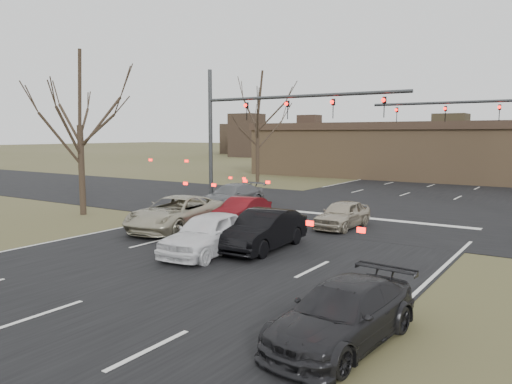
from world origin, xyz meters
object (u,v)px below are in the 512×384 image
Objects in this scene: mast_arm_near at (256,119)px; mast_arm_far at (505,121)px; building at (475,151)px; car_silver_suv at (176,213)px; car_red_ahead at (242,211)px; car_black_hatch at (263,230)px; car_silver_ahead at (342,214)px; car_white_sedan at (209,233)px; car_grey_ahead at (232,196)px; car_charcoal_sedan at (343,314)px.

mast_arm_far is at bearing 41.22° from mast_arm_near.
car_silver_suv is (-6.49, -32.47, -1.92)m from building.
mast_arm_far is 17.83m from car_red_ahead.
mast_arm_near is 1.09× the size of mast_arm_far.
building is 9.66× the size of car_black_hatch.
mast_arm_far is at bearing 71.06° from car_silver_ahead.
building is 11.18× the size of car_red_ahead.
car_red_ahead is at bearing -63.94° from mast_arm_near.
car_silver_suv reaches higher than car_red_ahead.
building is 3.50× the size of mast_arm_near.
car_white_sedan is at bearing -71.55° from car_red_ahead.
car_charcoal_sedan is at bearing -44.94° from car_grey_ahead.
car_red_ahead is (-3.66, 3.84, -0.10)m from car_black_hatch.
car_silver_ahead is at bearing 29.44° from car_silver_suv.
car_red_ahead is at bearing -121.88° from mast_arm_far.
car_grey_ahead is (-2.01, 6.91, -0.07)m from car_silver_suv.
car_silver_ahead is (1.93, 7.16, -0.12)m from car_white_sedan.
car_charcoal_sedan is 1.15× the size of car_silver_ahead.
mast_arm_near is at bearing -106.13° from building.
mast_arm_near is 3.19× the size of car_red_ahead.
car_silver_suv is at bearing -124.46° from car_red_ahead.
building is at bearing 73.87° from mast_arm_near.
car_silver_ahead is at bearing 119.50° from car_charcoal_sedan.
car_charcoal_sedan is (7.00, -4.39, -0.13)m from car_white_sedan.
car_red_ahead is (-9.13, -14.67, -4.39)m from mast_arm_far.
car_silver_ahead is (5.92, 4.46, -0.12)m from car_silver_suv.
car_grey_ahead is (-12.68, -10.56, -4.35)m from mast_arm_far.
mast_arm_near is 15.17m from mast_arm_far.
building is at bearing 102.28° from car_charcoal_sedan.
mast_arm_near is 2.78× the size of car_white_sedan.
car_red_ahead is 1.03× the size of car_silver_ahead.
car_charcoal_sedan is at bearing -51.84° from car_red_ahead.
car_black_hatch reaches higher than car_silver_ahead.
car_charcoal_sedan is at bearing -83.51° from building.
car_charcoal_sedan is at bearing -65.15° from car_silver_ahead.
mast_arm_far is 2.55× the size of car_white_sedan.
car_black_hatch reaches higher than car_charcoal_sedan.
car_white_sedan is 6.02m from car_red_ahead.
mast_arm_near reaches higher than car_silver_suv.
building is at bearing 73.80° from car_grey_ahead.
car_black_hatch is 5.30m from car_red_ahead.
mast_arm_near is 3.30× the size of car_silver_ahead.
building is at bearing 84.68° from car_black_hatch.
car_silver_suv is 3.20m from car_red_ahead.
car_grey_ahead reaches higher than car_red_ahead.
car_grey_ahead is at bearing 98.60° from car_silver_suv.
car_charcoal_sedan is at bearing -51.16° from mast_arm_near.
car_silver_suv is 1.41× the size of car_red_ahead.
car_white_sedan reaches higher than car_grey_ahead.
car_black_hatch is 10.74m from car_grey_ahead.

